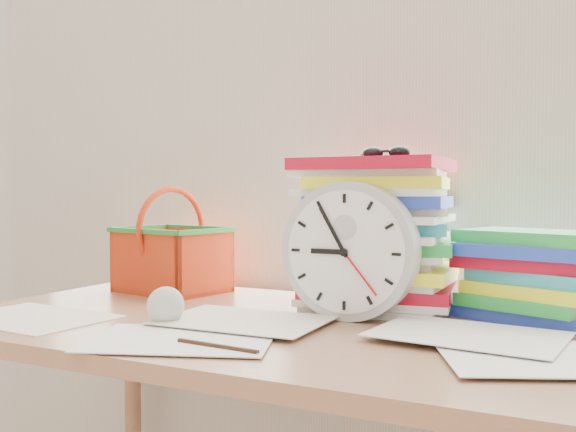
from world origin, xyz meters
The scene contains 10 objects.
curtain centered at (0.00, 1.98, 1.30)m, with size 2.40×0.01×2.50m, color beige.
desk centered at (0.00, 1.60, 0.68)m, with size 1.40×0.70×0.75m.
paper_stack centered at (0.07, 1.82, 0.91)m, with size 0.33×0.27×0.32m, color white, non-canonical shape.
clock centered at (0.07, 1.68, 0.88)m, with size 0.27×0.27×0.05m, color #B1B2B2.
sunglasses centered at (0.10, 1.82, 1.08)m, with size 0.12×0.10×0.03m, color black, non-canonical shape.
book_stack centered at (0.40, 1.83, 0.84)m, with size 0.29×0.22×0.17m, color white, non-canonical shape.
basket centered at (-0.45, 1.81, 0.88)m, with size 0.25×0.20×0.25m, color #E54216, non-canonical shape.
crumpled_ball centered at (-0.22, 1.48, 0.79)m, with size 0.07×0.07×0.07m, color silver.
pen centered at (-0.03, 1.36, 0.76)m, with size 0.01×0.01×0.15m, color black.
scattered_papers centered at (0.00, 1.60, 0.76)m, with size 1.26×0.42×0.02m, color white, non-canonical shape.
Camera 1 is at (0.51, 0.52, 0.99)m, focal length 40.00 mm.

